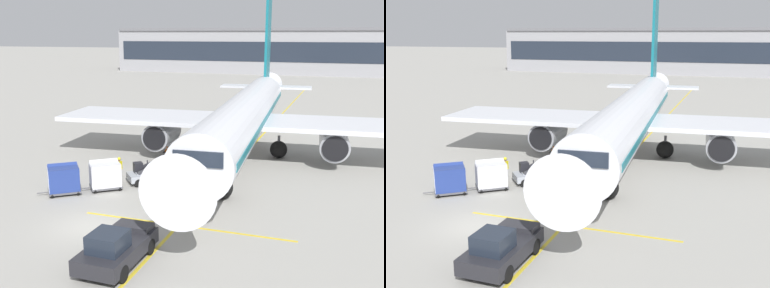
# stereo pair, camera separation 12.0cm
# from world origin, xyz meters

# --- Properties ---
(ground_plane) EXTENTS (600.00, 600.00, 0.00)m
(ground_plane) POSITION_xyz_m (0.00, 0.00, 0.00)
(ground_plane) COLOR #9E9B93
(parked_airplane) EXTENTS (31.56, 40.74, 13.79)m
(parked_airplane) POSITION_xyz_m (4.69, 16.55, 3.59)
(parked_airplane) COLOR silver
(parked_airplane) RESTS_ON ground
(belt_loader) EXTENTS (5.02, 4.45, 2.57)m
(belt_loader) POSITION_xyz_m (0.24, 8.35, 0.80)
(belt_loader) COLOR #A3A8B2
(belt_loader) RESTS_ON ground
(baggage_cart_lead) EXTENTS (2.64, 2.49, 1.91)m
(baggage_cart_lead) POSITION_xyz_m (-2.36, 5.80, 1.00)
(baggage_cart_lead) COLOR #515156
(baggage_cart_lead) RESTS_ON ground
(baggage_cart_second) EXTENTS (2.64, 2.49, 1.91)m
(baggage_cart_second) POSITION_xyz_m (-4.45, 4.12, 1.00)
(baggage_cart_second) COLOR #515156
(baggage_cart_second) RESTS_ON ground
(pushback_tug) EXTENTS (2.17, 4.42, 1.83)m
(pushback_tug) POSITION_xyz_m (3.34, -3.39, 0.83)
(pushback_tug) COLOR #232328
(pushback_tug) RESTS_ON ground
(ground_crew_by_loader) EXTENTS (0.57, 0.30, 1.74)m
(ground_crew_by_loader) POSITION_xyz_m (-2.22, 6.44, 1.00)
(ground_crew_by_loader) COLOR black
(ground_crew_by_loader) RESTS_ON ground
(ground_crew_by_carts) EXTENTS (0.31, 0.56, 1.74)m
(ground_crew_by_carts) POSITION_xyz_m (-2.23, 7.59, 1.00)
(ground_crew_by_carts) COLOR #514C42
(ground_crew_by_carts) RESTS_ON ground
(safety_cone_engine_keepout) EXTENTS (0.54, 0.54, 0.62)m
(safety_cone_engine_keepout) POSITION_xyz_m (-2.20, 16.37, 0.30)
(safety_cone_engine_keepout) COLOR black
(safety_cone_engine_keepout) RESTS_ON ground
(apron_guidance_line_lead_in) EXTENTS (0.20, 110.00, 0.01)m
(apron_guidance_line_lead_in) POSITION_xyz_m (4.39, 15.81, 0.00)
(apron_guidance_line_lead_in) COLOR yellow
(apron_guidance_line_lead_in) RESTS_ON ground
(apron_guidance_line_stop_bar) EXTENTS (12.00, 0.20, 0.01)m
(apron_guidance_line_stop_bar) POSITION_xyz_m (4.75, 1.63, 0.00)
(apron_guidance_line_stop_bar) COLOR yellow
(apron_guidance_line_stop_bar) RESTS_ON ground
(terminal_building) EXTENTS (92.90, 15.55, 11.53)m
(terminal_building) POSITION_xyz_m (-2.68, 105.25, 5.71)
(terminal_building) COLOR #939399
(terminal_building) RESTS_ON ground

